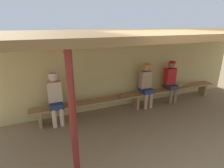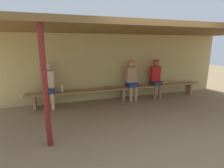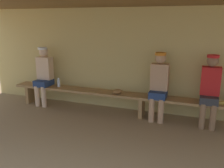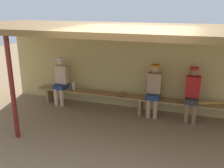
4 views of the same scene
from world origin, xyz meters
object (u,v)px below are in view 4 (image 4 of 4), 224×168
Objects in this scene: baseball_bat at (207,103)px; player_near_post at (61,79)px; baseball_glove_worn at (122,94)px; player_with_sunglasses at (154,88)px; player_in_white at (192,92)px; support_post at (12,89)px; bench at (141,100)px; water_bottle_blue at (74,86)px.

player_near_post is at bearing 160.87° from baseball_bat.
player_with_sunglasses is at bearing -78.55° from baseball_glove_worn.
player_near_post is at bearing 180.00° from player_in_white.
player_near_post is 3.97m from baseball_bat.
support_post is 3.16m from bench.
baseball_bat reaches higher than bench.
baseball_bat is (2.15, 0.04, -0.01)m from baseball_glove_worn.
baseball_glove_worn reaches higher than bench.
support_post is 1.64× the size of player_in_white.
player_near_post is 1.67× the size of baseball_bat.
player_with_sunglasses is 5.60× the size of baseball_glove_worn.
baseball_bat is (3.58, -0.02, -0.06)m from water_bottle_blue.
support_post is 1.64× the size of player_near_post.
player_near_post is 1.00× the size of player_with_sunglasses.
water_bottle_blue is 0.25× the size of baseball_bat.
player_in_white is 0.45m from baseball_bat.
water_bottle_blue is at bearing 179.49° from bench.
player_with_sunglasses is (2.58, 2.10, -0.35)m from support_post.
player_in_white reaches higher than baseball_bat.
support_post reaches higher than player_in_white.
player_in_white and player_near_post have the same top height.
water_bottle_blue reaches higher than baseball_bat.
player_near_post is at bearing 92.15° from support_post.
baseball_glove_worn is at bearing -2.21° from water_bottle_blue.
water_bottle_blue is at bearing 96.40° from baseball_glove_worn.
player_near_post is 1.83m from baseball_glove_worn.
player_near_post is at bearing 180.00° from player_with_sunglasses.
water_bottle_blue is (-2.28, 0.01, -0.19)m from player_with_sunglasses.
water_bottle_blue is (-3.21, 0.01, -0.19)m from player_in_white.
bench is 0.53m from baseball_glove_worn.
water_bottle_blue is (-1.95, 0.02, 0.17)m from bench.
support_post is 3.35m from player_with_sunglasses.
player_near_post reaches higher than baseball_glove_worn.
bench is 1.96m from water_bottle_blue.
water_bottle_blue is at bearing 179.66° from player_with_sunglasses.
support_post is 1.64× the size of player_with_sunglasses.
player_near_post and player_with_sunglasses have the same top height.
player_in_white is at bearing 160.37° from baseball_bat.
baseball_glove_worn is at bearing 49.88° from support_post.
water_bottle_blue is 1.44m from baseball_glove_worn.
baseball_glove_worn is (1.82, -0.04, -0.24)m from player_near_post.
player_near_post is 0.42m from water_bottle_blue.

